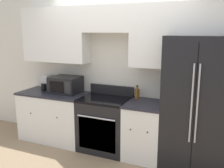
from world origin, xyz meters
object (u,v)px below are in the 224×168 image
(microwave, at_px, (66,85))
(bottle, at_px, (137,93))
(oven_range, at_px, (105,124))
(refrigerator, at_px, (197,103))

(microwave, distance_m, bottle, 1.29)
(bottle, bearing_deg, microwave, -174.79)
(oven_range, bearing_deg, refrigerator, 2.64)
(refrigerator, relative_size, microwave, 3.77)
(refrigerator, height_order, microwave, refrigerator)
(oven_range, relative_size, bottle, 4.72)
(microwave, bearing_deg, oven_range, -5.33)
(oven_range, relative_size, refrigerator, 0.55)
(microwave, bearing_deg, refrigerator, -0.23)
(refrigerator, xyz_separation_m, microwave, (-2.21, 0.01, 0.08))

